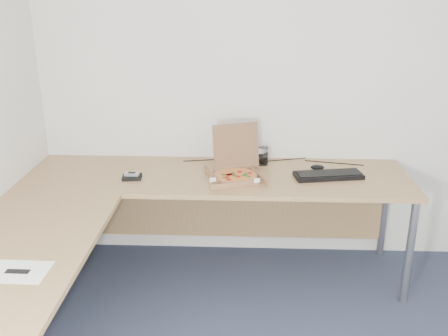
{
  "coord_description": "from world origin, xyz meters",
  "views": [
    {
      "loc": [
        -0.33,
        -1.68,
        1.91
      ],
      "look_at": [
        -0.45,
        1.28,
        0.82
      ],
      "focal_mm": 40.56,
      "sensor_mm": 36.0,
      "label": 1
    }
  ],
  "objects_px": {
    "wallet": "(132,177)",
    "pizza_box": "(235,173)",
    "desk": "(157,205)",
    "keyboard": "(328,175)",
    "drinking_glass": "(263,156)"
  },
  "relations": [
    {
      "from": "desk",
      "to": "pizza_box",
      "type": "relative_size",
      "value": 6.92
    },
    {
      "from": "desk",
      "to": "wallet",
      "type": "relative_size",
      "value": 20.62
    },
    {
      "from": "drinking_glass",
      "to": "pizza_box",
      "type": "bearing_deg",
      "value": -123.84
    },
    {
      "from": "pizza_box",
      "to": "keyboard",
      "type": "xyz_separation_m",
      "value": [
        0.6,
        0.05,
        -0.02
      ]
    },
    {
      "from": "drinking_glass",
      "to": "keyboard",
      "type": "bearing_deg",
      "value": -28.59
    },
    {
      "from": "drinking_glass",
      "to": "keyboard",
      "type": "distance_m",
      "value": 0.47
    },
    {
      "from": "pizza_box",
      "to": "drinking_glass",
      "type": "bearing_deg",
      "value": 35.97
    },
    {
      "from": "wallet",
      "to": "pizza_box",
      "type": "bearing_deg",
      "value": -4.11
    },
    {
      "from": "desk",
      "to": "wallet",
      "type": "bearing_deg",
      "value": 123.32
    },
    {
      "from": "drinking_glass",
      "to": "keyboard",
      "type": "relative_size",
      "value": 0.28
    },
    {
      "from": "desk",
      "to": "keyboard",
      "type": "bearing_deg",
      "value": 21.29
    },
    {
      "from": "desk",
      "to": "wallet",
      "type": "height_order",
      "value": "wallet"
    },
    {
      "from": "pizza_box",
      "to": "desk",
      "type": "bearing_deg",
      "value": -161.33
    },
    {
      "from": "desk",
      "to": "keyboard",
      "type": "height_order",
      "value": "keyboard"
    },
    {
      "from": "desk",
      "to": "keyboard",
      "type": "relative_size",
      "value": 5.76
    }
  ]
}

